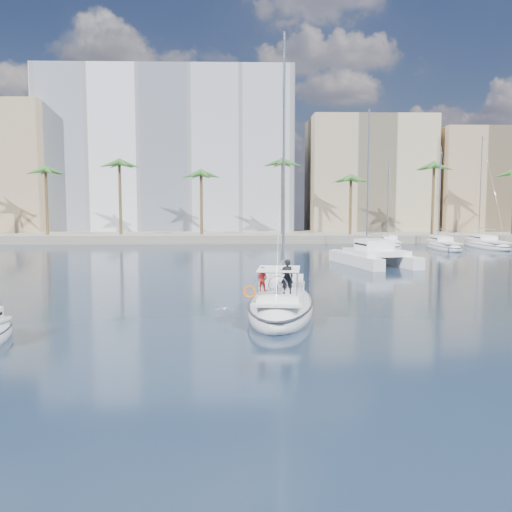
{
  "coord_description": "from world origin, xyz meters",
  "views": [
    {
      "loc": [
        0.21,
        -27.62,
        6.41
      ],
      "look_at": [
        1.02,
        1.5,
        3.51
      ],
      "focal_mm": 40.0,
      "sensor_mm": 36.0,
      "label": 1
    }
  ],
  "objects": [
    {
      "name": "ground",
      "position": [
        0.0,
        0.0,
        0.0
      ],
      "size": [
        160.0,
        160.0,
        0.0
      ],
      "primitive_type": "plane",
      "color": "black",
      "rests_on": "ground"
    },
    {
      "name": "quay",
      "position": [
        0.0,
        61.0,
        0.6
      ],
      "size": [
        120.0,
        14.0,
        1.2
      ],
      "primitive_type": "cube",
      "color": "gray",
      "rests_on": "ground"
    },
    {
      "name": "building_modern",
      "position": [
        -12.0,
        73.0,
        14.0
      ],
      "size": [
        42.0,
        16.0,
        28.0
      ],
      "primitive_type": "cube",
      "color": "white",
      "rests_on": "ground"
    },
    {
      "name": "building_beige",
      "position": [
        22.0,
        70.0,
        10.0
      ],
      "size": [
        20.0,
        14.0,
        20.0
      ],
      "primitive_type": "cube",
      "color": "tan",
      "rests_on": "ground"
    },
    {
      "name": "building_tan_right",
      "position": [
        42.0,
        68.0,
        9.0
      ],
      "size": [
        18.0,
        12.0,
        18.0
      ],
      "primitive_type": "cube",
      "color": "tan",
      "rests_on": "ground"
    },
    {
      "name": "palm_left",
      "position": [
        -34.0,
        57.0,
        10.28
      ],
      "size": [
        3.6,
        3.6,
        12.3
      ],
      "color": "brown",
      "rests_on": "ground"
    },
    {
      "name": "palm_centre",
      "position": [
        0.0,
        57.0,
        10.28
      ],
      "size": [
        3.6,
        3.6,
        12.3
      ],
      "color": "brown",
      "rests_on": "ground"
    },
    {
      "name": "palm_right",
      "position": [
        34.0,
        57.0,
        10.28
      ],
      "size": [
        3.6,
        3.6,
        12.3
      ],
      "color": "brown",
      "rests_on": "ground"
    },
    {
      "name": "main_sloop",
      "position": [
        2.5,
        3.94,
        0.52
      ],
      "size": [
        4.97,
        11.71,
        16.86
      ],
      "rotation": [
        0.0,
        0.0,
        -0.12
      ],
      "color": "silver",
      "rests_on": "ground"
    },
    {
      "name": "catamaran",
      "position": [
        13.32,
        27.53,
        1.1
      ],
      "size": [
        7.38,
        11.21,
        15.24
      ],
      "rotation": [
        0.0,
        0.0,
        0.23
      ],
      "color": "silver",
      "rests_on": "ground"
    },
    {
      "name": "seagull",
      "position": [
        -0.6,
        2.24,
        0.6
      ],
      "size": [
        1.01,
        0.43,
        0.19
      ],
      "color": "silver",
      "rests_on": "ground"
    },
    {
      "name": "moored_yacht_a",
      "position": [
        20.0,
        47.0,
        0.0
      ],
      "size": [
        3.37,
        9.52,
        11.9
      ],
      "primitive_type": null,
      "rotation": [
        0.0,
        0.0,
        -0.07
      ],
      "color": "silver",
      "rests_on": "ground"
    },
    {
      "name": "moored_yacht_b",
      "position": [
        26.5,
        45.0,
        0.0
      ],
      "size": [
        3.32,
        10.83,
        13.72
      ],
      "primitive_type": null,
      "rotation": [
        0.0,
        0.0,
        -0.02
      ],
      "color": "silver",
      "rests_on": "ground"
    },
    {
      "name": "moored_yacht_c",
      "position": [
        33.0,
        47.0,
        0.0
      ],
      "size": [
        3.98,
        12.33,
        15.54
      ],
      "primitive_type": null,
      "rotation": [
        0.0,
        0.0,
        0.03
      ],
      "color": "silver",
      "rests_on": "ground"
    }
  ]
}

